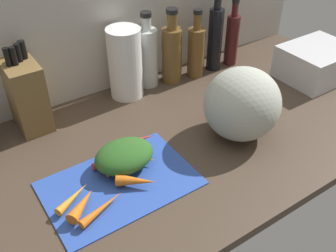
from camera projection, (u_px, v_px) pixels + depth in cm
name	position (u px, v px, depth cm)	size (l,w,h in cm)	color
ground_plane	(175.00, 139.00, 121.39)	(170.00, 80.00, 3.00)	#47382B
wall_back	(110.00, 5.00, 128.08)	(170.00, 3.00, 60.00)	#BCB7AD
cutting_board	(120.00, 183.00, 103.40)	(39.78, 26.36, 0.80)	#2D51B7
carrot_0	(73.00, 198.00, 97.01)	(2.31, 2.31, 10.90)	orange
carrot_1	(102.00, 208.00, 94.33)	(2.27, 2.27, 13.28)	orange
carrot_2	(135.00, 158.00, 108.42)	(3.04, 3.04, 11.84)	orange
carrot_3	(136.00, 181.00, 101.03)	(3.41, 3.41, 10.49)	orange
carrot_4	(114.00, 160.00, 108.73)	(2.08, 2.08, 12.65)	red
carrot_5	(126.00, 165.00, 106.22)	(3.23, 3.23, 12.06)	orange
carrot_6	(132.00, 142.00, 114.45)	(3.01, 3.01, 14.12)	red
carrot_7	(82.00, 204.00, 94.63)	(3.34, 3.34, 10.21)	orange
carrot_greens_pile	(124.00, 156.00, 106.16)	(16.91, 13.01, 7.15)	#2D6023
winter_squash	(242.00, 104.00, 114.66)	(23.27, 22.76, 22.19)	#B2B7A8
knife_block	(26.00, 94.00, 118.58)	(9.49, 15.52, 27.51)	brown
paper_towel_roll	(125.00, 63.00, 132.32)	(11.60, 11.60, 24.96)	white
bottle_0	(147.00, 56.00, 138.82)	(7.56, 7.56, 27.76)	silver
bottle_1	(172.00, 53.00, 141.09)	(7.51, 7.51, 27.91)	brown
bottle_2	(196.00, 50.00, 145.04)	(6.47, 6.47, 26.15)	brown
bottle_3	(215.00, 37.00, 147.74)	(5.58, 5.58, 32.25)	black
bottle_4	(232.00, 38.00, 152.55)	(5.27, 5.27, 26.75)	#471919
dish_rack	(316.00, 62.00, 146.41)	(25.70, 21.07, 12.27)	silver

